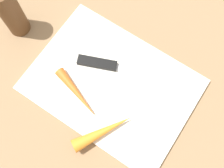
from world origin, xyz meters
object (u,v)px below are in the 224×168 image
(cutting_board, at_px, (112,85))
(carrot_short, at_px, (77,93))
(knife, at_px, (103,64))
(carrot_long, at_px, (103,131))
(pepper_grinder, at_px, (10,12))

(cutting_board, distance_m, carrot_short, 0.08)
(knife, height_order, carrot_long, carrot_long)
(knife, relative_size, carrot_short, 1.44)
(knife, bearing_deg, carrot_long, -77.95)
(knife, bearing_deg, cutting_board, -54.31)
(carrot_short, bearing_deg, cutting_board, 69.25)
(cutting_board, bearing_deg, carrot_short, 51.84)
(cutting_board, relative_size, pepper_grinder, 2.54)
(carrot_short, distance_m, pepper_grinder, 0.23)
(carrot_long, bearing_deg, cutting_board, 53.51)
(carrot_long, bearing_deg, pepper_grinder, 102.08)
(pepper_grinder, bearing_deg, carrot_short, 164.34)
(carrot_long, distance_m, pepper_grinder, 0.33)
(knife, bearing_deg, carrot_short, -116.74)
(carrot_short, relative_size, pepper_grinder, 0.94)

